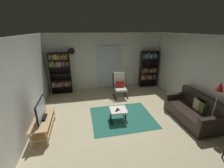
{
  "coord_description": "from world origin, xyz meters",
  "views": [
    {
      "loc": [
        -1.14,
        -3.9,
        2.78
      ],
      "look_at": [
        -0.09,
        1.02,
        0.87
      ],
      "focal_mm": 23.61,
      "sensor_mm": 36.0,
      "label": 1
    }
  ],
  "objects_px": {
    "leather_sofa": "(193,111)",
    "ottoman": "(118,111)",
    "television": "(41,110)",
    "cell_phone": "(117,110)",
    "tv_remote": "(118,109)",
    "bookshelf_near_sofa": "(148,69)",
    "floor_lamp_by_sofa": "(218,93)",
    "bookshelf_near_tv": "(60,71)",
    "wall_clock": "(71,51)",
    "lounge_armchair": "(120,84)",
    "tv_stand": "(43,123)"
  },
  "relations": [
    {
      "from": "lounge_armchair",
      "to": "wall_clock",
      "type": "xyz_separation_m",
      "value": [
        -1.93,
        1.04,
        1.32
      ]
    },
    {
      "from": "bookshelf_near_tv",
      "to": "leather_sofa",
      "type": "distance_m",
      "value": 5.37
    },
    {
      "from": "television",
      "to": "tv_remote",
      "type": "height_order",
      "value": "television"
    },
    {
      "from": "television",
      "to": "bookshelf_near_tv",
      "type": "xyz_separation_m",
      "value": [
        0.22,
        2.83,
        0.3
      ]
    },
    {
      "from": "tv_stand",
      "to": "bookshelf_near_tv",
      "type": "bearing_deg",
      "value": 85.52
    },
    {
      "from": "leather_sofa",
      "to": "ottoman",
      "type": "relative_size",
      "value": 3.16
    },
    {
      "from": "television",
      "to": "leather_sofa",
      "type": "relative_size",
      "value": 0.5
    },
    {
      "from": "television",
      "to": "leather_sofa",
      "type": "distance_m",
      "value": 4.53
    },
    {
      "from": "tv_stand",
      "to": "cell_phone",
      "type": "bearing_deg",
      "value": 2.58
    },
    {
      "from": "tv_remote",
      "to": "floor_lamp_by_sofa",
      "type": "relative_size",
      "value": 0.1
    },
    {
      "from": "ottoman",
      "to": "wall_clock",
      "type": "height_order",
      "value": "wall_clock"
    },
    {
      "from": "leather_sofa",
      "to": "tv_remote",
      "type": "height_order",
      "value": "leather_sofa"
    },
    {
      "from": "bookshelf_near_tv",
      "to": "cell_phone",
      "type": "xyz_separation_m",
      "value": [
        1.9,
        -2.74,
        -0.63
      ]
    },
    {
      "from": "television",
      "to": "tv_remote",
      "type": "relative_size",
      "value": 5.95
    },
    {
      "from": "lounge_armchair",
      "to": "wall_clock",
      "type": "height_order",
      "value": "wall_clock"
    },
    {
      "from": "television",
      "to": "bookshelf_near_tv",
      "type": "height_order",
      "value": "bookshelf_near_tv"
    },
    {
      "from": "bookshelf_near_sofa",
      "to": "floor_lamp_by_sofa",
      "type": "bearing_deg",
      "value": -87.52
    },
    {
      "from": "leather_sofa",
      "to": "ottoman",
      "type": "distance_m",
      "value": 2.36
    },
    {
      "from": "television",
      "to": "cell_phone",
      "type": "xyz_separation_m",
      "value": [
        2.12,
        0.09,
        -0.33
      ]
    },
    {
      "from": "television",
      "to": "ottoman",
      "type": "distance_m",
      "value": 2.23
    },
    {
      "from": "bookshelf_near_sofa",
      "to": "ottoman",
      "type": "relative_size",
      "value": 3.26
    },
    {
      "from": "bookshelf_near_sofa",
      "to": "wall_clock",
      "type": "bearing_deg",
      "value": 177.73
    },
    {
      "from": "bookshelf_near_tv",
      "to": "leather_sofa",
      "type": "relative_size",
      "value": 1.07
    },
    {
      "from": "ottoman",
      "to": "tv_remote",
      "type": "relative_size",
      "value": 3.75
    },
    {
      "from": "cell_phone",
      "to": "floor_lamp_by_sofa",
      "type": "bearing_deg",
      "value": 12.67
    },
    {
      "from": "tv_stand",
      "to": "lounge_armchair",
      "type": "distance_m",
      "value": 3.33
    },
    {
      "from": "lounge_armchair",
      "to": "tv_stand",
      "type": "bearing_deg",
      "value": -144.42
    },
    {
      "from": "television",
      "to": "ottoman",
      "type": "xyz_separation_m",
      "value": [
        2.19,
        0.15,
        -0.4
      ]
    },
    {
      "from": "television",
      "to": "floor_lamp_by_sofa",
      "type": "xyz_separation_m",
      "value": [
        4.56,
        -0.94,
        0.49
      ]
    },
    {
      "from": "leather_sofa",
      "to": "cell_phone",
      "type": "height_order",
      "value": "leather_sofa"
    },
    {
      "from": "bookshelf_near_sofa",
      "to": "floor_lamp_by_sofa",
      "type": "height_order",
      "value": "bookshelf_near_sofa"
    },
    {
      "from": "bookshelf_near_tv",
      "to": "cell_phone",
      "type": "relative_size",
      "value": 13.02
    },
    {
      "from": "bookshelf_near_tv",
      "to": "tv_remote",
      "type": "distance_m",
      "value": 3.39
    },
    {
      "from": "tv_remote",
      "to": "floor_lamp_by_sofa",
      "type": "distance_m",
      "value": 2.74
    },
    {
      "from": "tv_remote",
      "to": "cell_phone",
      "type": "relative_size",
      "value": 1.03
    },
    {
      "from": "tv_remote",
      "to": "floor_lamp_by_sofa",
      "type": "height_order",
      "value": "floor_lamp_by_sofa"
    },
    {
      "from": "tv_stand",
      "to": "television",
      "type": "xyz_separation_m",
      "value": [
        0.0,
        0.01,
        0.41
      ]
    },
    {
      "from": "tv_stand",
      "to": "tv_remote",
      "type": "relative_size",
      "value": 8.62
    },
    {
      "from": "television",
      "to": "bookshelf_near_tv",
      "type": "relative_size",
      "value": 0.47
    },
    {
      "from": "cell_phone",
      "to": "floor_lamp_by_sofa",
      "type": "distance_m",
      "value": 2.77
    },
    {
      "from": "floor_lamp_by_sofa",
      "to": "ottoman",
      "type": "bearing_deg",
      "value": 155.31
    },
    {
      "from": "bookshelf_near_sofa",
      "to": "ottoman",
      "type": "height_order",
      "value": "bookshelf_near_sofa"
    },
    {
      "from": "bookshelf_near_sofa",
      "to": "wall_clock",
      "type": "xyz_separation_m",
      "value": [
        -3.63,
        0.14,
        0.95
      ]
    },
    {
      "from": "bookshelf_near_tv",
      "to": "leather_sofa",
      "type": "height_order",
      "value": "bookshelf_near_tv"
    },
    {
      "from": "tv_stand",
      "to": "television",
      "type": "height_order",
      "value": "television"
    },
    {
      "from": "tv_remote",
      "to": "floor_lamp_by_sofa",
      "type": "bearing_deg",
      "value": -40.79
    },
    {
      "from": "bookshelf_near_sofa",
      "to": "tv_remote",
      "type": "height_order",
      "value": "bookshelf_near_sofa"
    },
    {
      "from": "television",
      "to": "floor_lamp_by_sofa",
      "type": "height_order",
      "value": "floor_lamp_by_sofa"
    },
    {
      "from": "wall_clock",
      "to": "lounge_armchair",
      "type": "bearing_deg",
      "value": -28.26
    },
    {
      "from": "bookshelf_near_sofa",
      "to": "cell_phone",
      "type": "relative_size",
      "value": 12.57
    }
  ]
}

